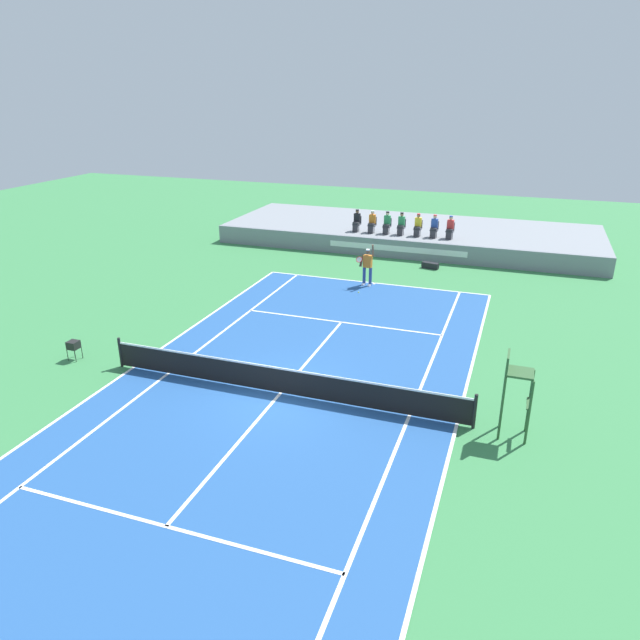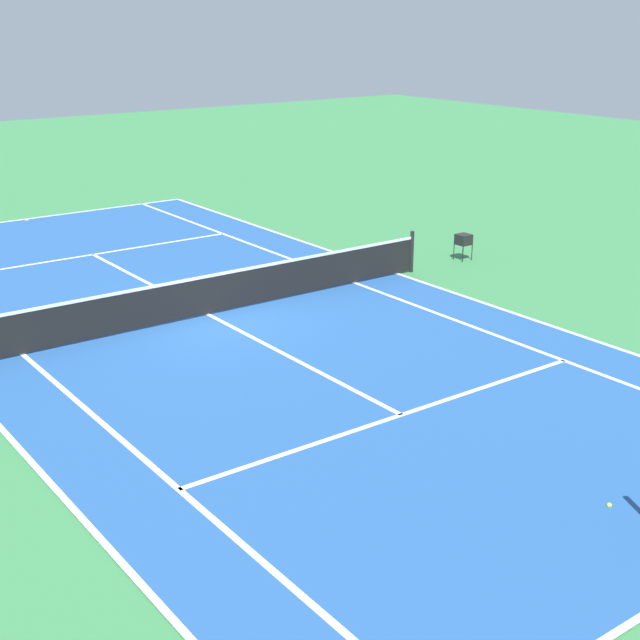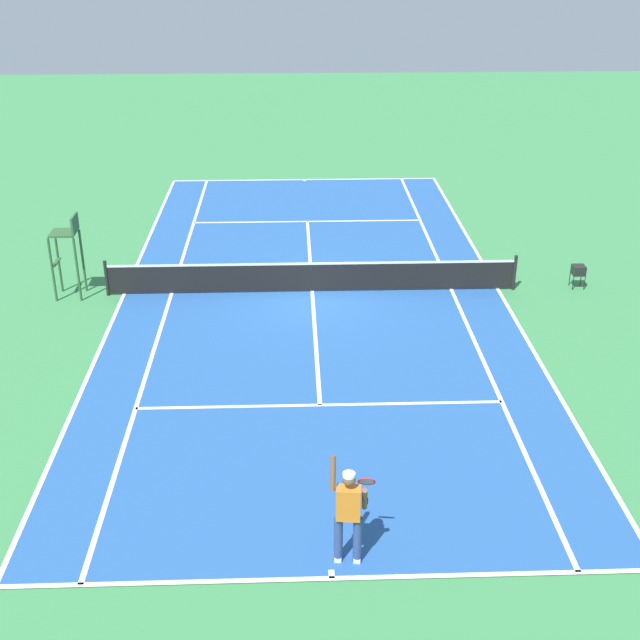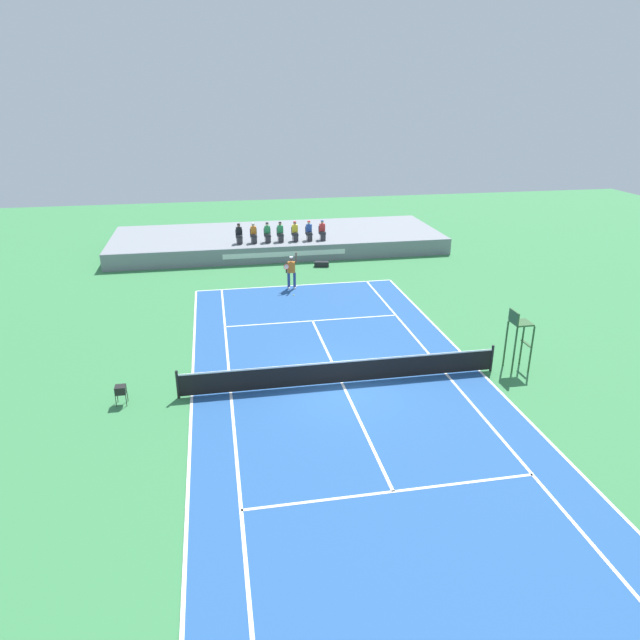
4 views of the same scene
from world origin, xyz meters
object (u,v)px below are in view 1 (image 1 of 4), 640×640
(tennis_ball, at_px, (359,292))
(umpire_chair, at_px, (516,385))
(tennis_player, at_px, (367,266))
(spectator_seated_1, at_px, (372,222))
(spectator_seated_3, at_px, (401,224))
(spectator_seated_2, at_px, (387,223))
(spectator_seated_4, at_px, (418,225))
(spectator_seated_6, at_px, (450,228))
(equipment_bag, at_px, (430,265))
(ball_hopper, at_px, (73,345))
(spectator_seated_0, at_px, (357,221))
(spectator_seated_5, at_px, (434,227))

(tennis_ball, bearing_deg, umpire_chair, -54.55)
(tennis_player, bearing_deg, spectator_seated_1, 103.05)
(umpire_chair, bearing_deg, spectator_seated_3, 111.26)
(spectator_seated_2, height_order, spectator_seated_4, same)
(spectator_seated_6, height_order, equipment_bag, spectator_seated_6)
(spectator_seated_1, bearing_deg, ball_hopper, -108.47)
(spectator_seated_2, xyz_separation_m, tennis_ball, (0.57, -7.79, -1.63))
(spectator_seated_3, distance_m, umpire_chair, 19.34)
(spectator_seated_3, bearing_deg, spectator_seated_0, 180.00)
(equipment_bag, bearing_deg, tennis_player, -121.70)
(spectator_seated_0, height_order, spectator_seated_6, same)
(spectator_seated_3, height_order, spectator_seated_4, same)
(spectator_seated_6, bearing_deg, spectator_seated_4, 180.00)
(spectator_seated_3, bearing_deg, tennis_ball, -91.98)
(spectator_seated_4, xyz_separation_m, spectator_seated_5, (0.93, 0.00, 0.00))
(spectator_seated_2, relative_size, spectator_seated_5, 1.00)
(spectator_seated_6, bearing_deg, umpire_chair, -76.76)
(spectator_seated_4, height_order, tennis_ball, spectator_seated_4)
(tennis_player, distance_m, ball_hopper, 13.79)
(spectator_seated_3, bearing_deg, umpire_chair, -68.74)
(tennis_ball, xyz_separation_m, ball_hopper, (-7.50, -10.30, 0.54))
(spectator_seated_2, bearing_deg, ball_hopper, -110.97)
(spectator_seated_3, distance_m, spectator_seated_4, 0.96)
(spectator_seated_1, relative_size, tennis_ball, 18.60)
(spectator_seated_1, relative_size, spectator_seated_4, 1.00)
(spectator_seated_5, distance_m, ball_hopper, 20.54)
(spectator_seated_4, height_order, equipment_bag, spectator_seated_4)
(spectator_seated_3, xyz_separation_m, spectator_seated_4, (0.96, 0.00, 0.00))
(spectator_seated_3, distance_m, spectator_seated_5, 1.89)
(tennis_player, bearing_deg, spectator_seated_3, 88.20)
(spectator_seated_0, xyz_separation_m, spectator_seated_5, (4.54, 0.00, 0.00))
(spectator_seated_0, distance_m, tennis_player, 7.05)
(spectator_seated_0, bearing_deg, tennis_player, -69.58)
(spectator_seated_4, bearing_deg, spectator_seated_0, 180.00)
(spectator_seated_2, distance_m, tennis_player, 6.64)
(spectator_seated_0, height_order, ball_hopper, spectator_seated_0)
(spectator_seated_6, xyz_separation_m, tennis_player, (-2.98, -6.57, -0.67))
(spectator_seated_6, relative_size, ball_hopper, 1.81)
(spectator_seated_2, xyz_separation_m, tennis_player, (0.63, -6.57, -0.67))
(ball_hopper, bearing_deg, spectator_seated_3, 66.75)
(spectator_seated_6, relative_size, equipment_bag, 1.34)
(spectator_seated_4, bearing_deg, tennis_player, -100.06)
(spectator_seated_1, height_order, spectator_seated_3, same)
(spectator_seated_4, height_order, ball_hopper, spectator_seated_4)
(spectator_seated_3, distance_m, spectator_seated_6, 2.77)
(spectator_seated_0, xyz_separation_m, tennis_ball, (2.39, -7.79, -1.63))
(spectator_seated_2, bearing_deg, tennis_player, -84.51)
(spectator_seated_5, height_order, umpire_chair, umpire_chair)
(spectator_seated_0, bearing_deg, spectator_seated_2, 0.00)
(tennis_player, xyz_separation_m, equipment_bag, (2.43, 3.93, -0.83))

